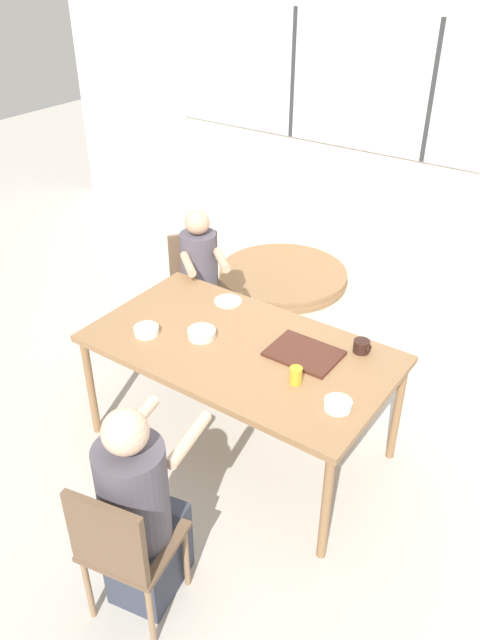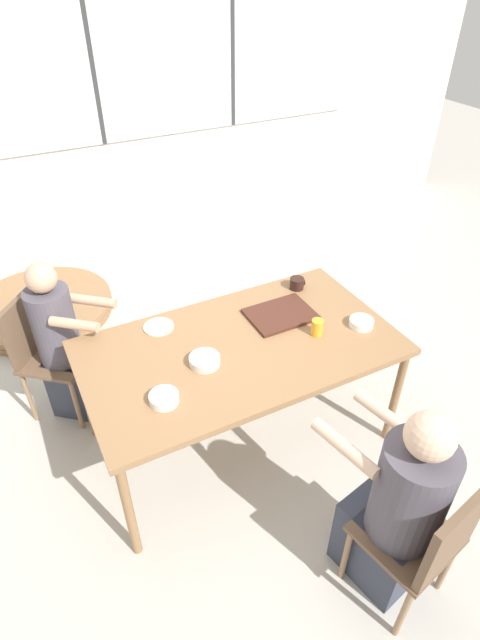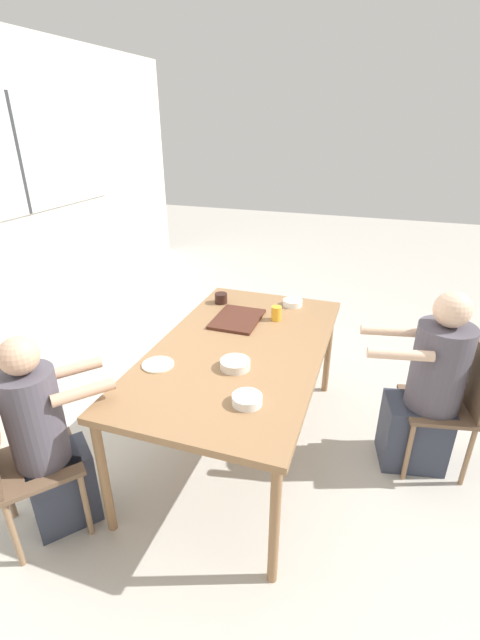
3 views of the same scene
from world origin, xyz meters
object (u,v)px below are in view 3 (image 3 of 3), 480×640
at_px(person_woman_green_shirt, 48,445).
at_px(person_man_blue_shirt, 427,392).
at_px(bowl_fruit, 293,303).
at_px(coffee_mug, 221,298).
at_px(bowl_cereal, 235,364).
at_px(chair_for_man_blue_shirt, 456,396).
at_px(bowl_white_shallow, 247,400).
at_px(chair_for_woman_green_shirt, 13,458).
at_px(juice_glass, 276,313).

relative_size(person_woman_green_shirt, person_man_blue_shirt, 0.97).
bearing_deg(bowl_fruit, coffee_mug, 103.03).
bearing_deg(person_man_blue_shirt, bowl_cereal, 102.34).
xyz_separation_m(chair_for_man_blue_shirt, bowl_white_shallow, (-0.79, 1.06, 0.27)).
bearing_deg(person_woman_green_shirt, bowl_fruit, 100.52).
height_order(person_man_blue_shirt, bowl_white_shallow, person_man_blue_shirt).
bearing_deg(person_man_blue_shirt, chair_for_woman_green_shirt, 110.83).
height_order(bowl_cereal, bowl_fruit, bowl_cereal).
height_order(coffee_mug, bowl_fruit, coffee_mug).
xyz_separation_m(coffee_mug, bowl_cereal, (-0.85, -0.41, -0.01)).
bearing_deg(bowl_white_shallow, bowl_cereal, 29.19).
relative_size(person_woman_green_shirt, juice_glass, 11.56).
relative_size(coffee_mug, bowl_white_shallow, 0.67).
bearing_deg(juice_glass, person_man_blue_shirt, -102.40).
bearing_deg(chair_for_woman_green_shirt, person_man_blue_shirt, 71.91).
distance_m(chair_for_man_blue_shirt, bowl_cereal, 1.35).
bearing_deg(juice_glass, bowl_cereal, 175.01).
xyz_separation_m(chair_for_woman_green_shirt, juice_glass, (1.45, -0.95, 0.30)).
xyz_separation_m(person_woman_green_shirt, coffee_mug, (1.49, -0.38, 0.28)).
bearing_deg(bowl_white_shallow, chair_for_woman_green_shirt, 113.97).
relative_size(person_man_blue_shirt, juice_glass, 11.91).
bearing_deg(bowl_white_shallow, juice_glass, 6.04).
bearing_deg(chair_for_man_blue_shirt, bowl_white_shallow, 115.36).
bearing_deg(coffee_mug, bowl_white_shallow, -153.38).
xyz_separation_m(person_woman_green_shirt, bowl_white_shallow, (0.34, -0.95, 0.26)).
bearing_deg(juice_glass, chair_for_man_blue_shirt, -99.18).
bearing_deg(coffee_mug, chair_for_man_blue_shirt, -102.08).
relative_size(chair_for_man_blue_shirt, person_man_blue_shirt, 0.74).
distance_m(chair_for_woman_green_shirt, person_man_blue_shirt, 2.31).
bearing_deg(bowl_cereal, bowl_fruit, -6.71).
bearing_deg(bowl_fruit, juice_glass, 169.18).
distance_m(person_man_blue_shirt, juice_glass, 1.07).
distance_m(chair_for_woman_green_shirt, person_woman_green_shirt, 0.16).
xyz_separation_m(bowl_white_shallow, bowl_cereal, (0.29, 0.16, 0.00)).
height_order(person_man_blue_shirt, bowl_fruit, person_man_blue_shirt).
relative_size(chair_for_man_blue_shirt, juice_glass, 8.76).
relative_size(chair_for_woman_green_shirt, chair_for_man_blue_shirt, 1.00).
distance_m(person_woman_green_shirt, bowl_fruit, 1.86).
bearing_deg(coffee_mug, bowl_fruit, -76.97).
bearing_deg(person_man_blue_shirt, chair_for_man_blue_shirt, -90.00).
bearing_deg(bowl_cereal, bowl_white_shallow, -150.81).
height_order(chair_for_man_blue_shirt, bowl_fruit, chair_for_man_blue_shirt).
xyz_separation_m(person_man_blue_shirt, bowl_fruit, (0.50, 0.95, 0.26)).
relative_size(person_woman_green_shirt, coffee_mug, 11.50).
relative_size(bowl_white_shallow, bowl_fruit, 1.04).
relative_size(chair_for_man_blue_shirt, bowl_fruit, 6.07).
distance_m(juice_glass, bowl_fruit, 0.29).
height_order(juice_glass, bowl_cereal, juice_glass).
height_order(person_man_blue_shirt, juice_glass, person_man_blue_shirt).
bearing_deg(person_man_blue_shirt, bowl_fruit, 50.82).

